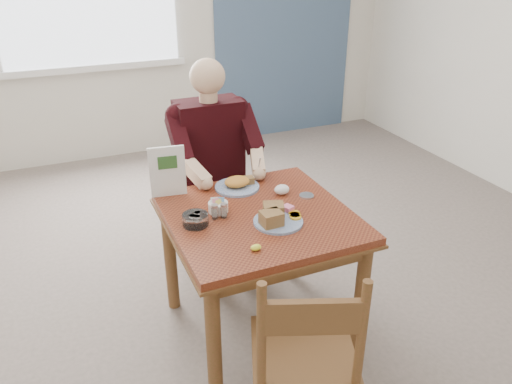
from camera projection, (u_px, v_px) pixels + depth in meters
name	position (u px, v px, depth m)	size (l,w,h in m)	color
floor	(259.00, 328.00, 2.85)	(6.00, 6.00, 0.00)	#645851
wall_back	(133.00, 12.00, 4.70)	(5.50, 5.50, 0.00)	silver
accent_panel	(286.00, 5.00, 5.25)	(1.60, 0.02, 2.80)	#415A79
lemon_wedge	(256.00, 248.00, 2.21)	(0.05, 0.04, 0.03)	yellow
napkin	(282.00, 190.00, 2.71)	(0.08, 0.07, 0.05)	white
metal_dish	(307.00, 196.00, 2.69)	(0.08, 0.08, 0.01)	silver
table	(259.00, 232.00, 2.57)	(0.92, 0.92, 0.75)	brown
chair_far	(211.00, 196.00, 3.30)	(0.42, 0.42, 0.95)	brown
chair_near	(304.00, 358.00, 2.01)	(0.54, 0.54, 0.95)	brown
diner	(213.00, 154.00, 3.08)	(0.53, 0.56, 1.39)	gray
near_plate	(276.00, 217.00, 2.43)	(0.27, 0.27, 0.08)	white
far_plate	(238.00, 184.00, 2.78)	(0.27, 0.27, 0.07)	white
caddy	(218.00, 207.00, 2.53)	(0.11, 0.11, 0.08)	white
shakers	(219.00, 211.00, 2.46)	(0.08, 0.05, 0.08)	white
creamer	(195.00, 219.00, 2.40)	(0.15, 0.15, 0.06)	white
menu	(167.00, 171.00, 2.64)	(0.19, 0.04, 0.28)	white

